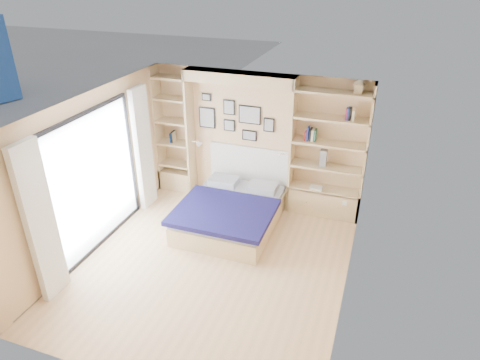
% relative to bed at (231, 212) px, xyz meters
% --- Properties ---
extents(ground, '(4.50, 4.50, 0.00)m').
position_rel_bed_xyz_m(ground, '(0.13, -1.14, -0.27)').
color(ground, '#DAB07E').
rests_on(ground, ground).
extents(room_shell, '(4.50, 4.50, 4.50)m').
position_rel_bed_xyz_m(room_shell, '(-0.26, 0.38, 0.81)').
color(room_shell, tan).
rests_on(room_shell, ground).
extents(bed, '(1.63, 2.11, 1.07)m').
position_rel_bed_xyz_m(bed, '(0.00, 0.00, 0.00)').
color(bed, '#DAC188').
rests_on(bed, ground).
extents(photo_gallery, '(1.48, 0.02, 0.82)m').
position_rel_bed_xyz_m(photo_gallery, '(-0.33, 1.08, 1.34)').
color(photo_gallery, black).
rests_on(photo_gallery, ground).
extents(reading_lamps, '(1.92, 0.12, 0.15)m').
position_rel_bed_xyz_m(reading_lamps, '(-0.17, 0.86, 0.83)').
color(reading_lamps, silver).
rests_on(reading_lamps, ground).
extents(shelf_decor, '(3.53, 0.23, 2.03)m').
position_rel_bed_xyz_m(shelf_decor, '(1.14, 0.93, 1.39)').
color(shelf_decor, '#A51E1E').
rests_on(shelf_decor, ground).
extents(deck, '(3.20, 4.00, 0.05)m').
position_rel_bed_xyz_m(deck, '(-3.47, -1.14, -0.27)').
color(deck, '#665B4B').
rests_on(deck, ground).
extents(deck_chair, '(0.55, 0.79, 0.73)m').
position_rel_bed_xyz_m(deck_chair, '(-3.15, -0.63, 0.08)').
color(deck_chair, tan).
rests_on(deck_chair, ground).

